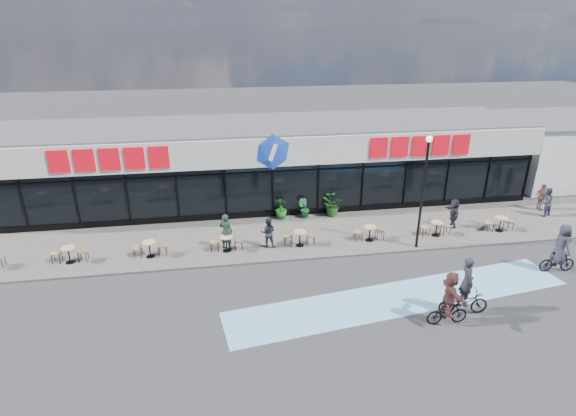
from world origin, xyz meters
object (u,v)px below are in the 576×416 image
Objects in this scene: pedestrian_c at (546,202)px; cyclist_a at (464,295)px; potted_plant_mid at (304,208)px; cyclist_b at (560,252)px; lamp_post at (424,184)px; pedestrian_b at (542,197)px; potted_plant_left at (281,208)px; pedestrian_a at (454,213)px; patron_left at (226,231)px; patron_right at (268,232)px; potted_plant_right at (331,205)px.

cyclist_a is at bearing 20.96° from pedestrian_c.
cyclist_b is (9.69, -7.15, 0.33)m from potted_plant_mid.
cyclist_b is at bearing -36.44° from potted_plant_mid.
lamp_post is 2.32× the size of cyclist_a.
lamp_post reaches higher than pedestrian_b.
cyclist_b reaches higher than potted_plant_left.
cyclist_b is (2.29, -4.78, 0.09)m from pedestrian_a.
cyclist_b is at bearing -29.86° from lamp_post.
pedestrian_b is at bearing -4.54° from potted_plant_left.
patron_left is 0.79× the size of cyclist_b.
pedestrian_c reaches higher than pedestrian_b.
patron_right is (-2.31, -3.11, 0.21)m from potted_plant_mid.
pedestrian_a is 0.66× the size of cyclist_a.
patron_left is at bearing -80.59° from pedestrian_a.
pedestrian_a is 5.31m from cyclist_b.
cyclist_b reaches higher than pedestrian_a.
patron_left is at bearing -145.16° from potted_plant_mid.
potted_plant_mid is 0.69× the size of pedestrian_a.
pedestrian_c is at bearing 162.39° from pedestrian_b.
patron_right is at bearing 161.36° from cyclist_b.
pedestrian_b is (5.98, 1.31, 0.01)m from pedestrian_a.
potted_plant_right is 0.52× the size of cyclist_a.
cyclist_b is at bearing 172.20° from patron_right.
cyclist_b is at bearing -33.58° from potted_plant_left.
pedestrian_a reaches higher than potted_plant_mid.
potted_plant_left is 1.08× the size of potted_plant_mid.
patron_left reaches higher than potted_plant_right.
patron_left is 17.75m from pedestrian_b.
pedestrian_a is at bearing -13.72° from pedestrian_c.
patron_left is at bearing -15.38° from pedestrian_c.
potted_plant_right is (2.76, -0.08, 0.03)m from potted_plant_left.
patron_left is 0.76× the size of cyclist_a.
pedestrian_c is at bearing -164.43° from patron_right.
lamp_post is 3.30× the size of pedestrian_c.
patron_left is (-5.78, -2.99, 0.28)m from potted_plant_right.
lamp_post is at bearing -178.45° from patron_right.
potted_plant_mid is (1.24, -0.10, -0.04)m from potted_plant_left.
lamp_post is 2.42× the size of cyclist_b.
patron_left is at bearing 101.62° from pedestrian_b.
patron_left reaches higher than potted_plant_mid.
pedestrian_a is at bearing 107.80° from pedestrian_b.
potted_plant_right is at bearing 90.24° from pedestrian_b.
potted_plant_mid is at bearing -121.45° from patron_left.
lamp_post is at bearing -49.70° from pedestrian_a.
patron_right is at bearing 136.07° from cyclist_a.
cyclist_b is (-3.69, -6.10, 0.09)m from pedestrian_b.
potted_plant_left is 0.75× the size of pedestrian_a.
cyclist_a is (2.63, -9.35, 0.08)m from potted_plant_right.
cyclist_a is at bearing 137.29° from pedestrian_b.
pedestrian_c is 6.29m from cyclist_b.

